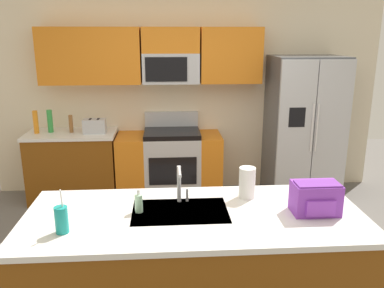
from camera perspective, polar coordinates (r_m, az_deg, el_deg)
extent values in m
plane|color=#66605B|center=(3.87, 1.10, -17.61)|extent=(9.00, 9.00, 0.00)
cube|color=beige|center=(5.45, -0.80, 6.91)|extent=(5.20, 0.10, 2.60)
cube|color=orange|center=(5.32, -17.43, 11.96)|extent=(0.70, 0.32, 0.70)
cube|color=orange|center=(5.21, -10.53, 12.34)|extent=(0.56, 0.32, 0.70)
cube|color=orange|center=(5.25, 5.57, 12.54)|extent=(0.78, 0.32, 0.70)
cube|color=#B7BABF|center=(5.19, -3.05, 10.79)|extent=(0.72, 0.32, 0.38)
cube|color=black|center=(5.02, -3.72, 10.62)|extent=(0.52, 0.01, 0.30)
cube|color=orange|center=(5.17, -3.11, 14.66)|extent=(0.72, 0.32, 0.32)
cube|color=brown|center=(5.44, -16.56, -3.20)|extent=(1.10, 0.60, 0.86)
cube|color=silver|center=(5.32, -16.93, 1.40)|extent=(1.13, 0.63, 0.04)
cube|color=#B7BABF|center=(5.31, -2.83, -3.13)|extent=(0.72, 0.60, 0.84)
cube|color=black|center=(5.01, -2.76, -3.91)|extent=(0.60, 0.01, 0.36)
cube|color=black|center=(5.18, -2.90, 1.59)|extent=(0.72, 0.60, 0.06)
cube|color=#B7BABF|center=(5.42, -2.97, 3.61)|extent=(0.72, 0.06, 0.20)
cube|color=orange|center=(5.33, -8.66, -3.22)|extent=(0.36, 0.60, 0.84)
cube|color=orange|center=(5.34, 2.55, -3.01)|extent=(0.28, 0.60, 0.84)
cube|color=#4C4F54|center=(5.43, 15.64, 2.27)|extent=(0.90, 0.70, 1.85)
cube|color=#B7BABF|center=(5.02, 14.58, 1.28)|extent=(0.44, 0.04, 1.81)
cube|color=#B7BABF|center=(5.18, 19.32, 1.33)|extent=(0.44, 0.04, 1.81)
cylinder|color=silver|center=(5.03, 16.87, 2.24)|extent=(0.02, 0.02, 0.60)
cylinder|color=silver|center=(5.05, 17.51, 2.24)|extent=(0.02, 0.02, 0.60)
cube|color=black|center=(4.95, 14.83, 3.71)|extent=(0.20, 0.00, 0.24)
cube|color=brown|center=(3.06, 0.36, -17.93)|extent=(2.34, 0.95, 0.86)
cube|color=silver|center=(2.84, 0.37, -10.32)|extent=(2.38, 0.99, 0.04)
cube|color=#B7BABF|center=(2.87, -1.72, -9.85)|extent=(0.68, 0.44, 0.03)
cube|color=#B7BABF|center=(5.18, -13.79, 2.52)|extent=(0.28, 0.16, 0.18)
cube|color=black|center=(5.17, -14.40, 3.46)|extent=(0.03, 0.11, 0.01)
cube|color=black|center=(5.16, -13.31, 3.49)|extent=(0.03, 0.11, 0.01)
cylinder|color=brown|center=(5.29, -16.97, 2.79)|extent=(0.05, 0.05, 0.22)
cylinder|color=green|center=(5.38, -19.69, 3.11)|extent=(0.07, 0.07, 0.29)
cylinder|color=orange|center=(5.38, -21.50, 2.95)|extent=(0.06, 0.06, 0.29)
cylinder|color=#B7BABF|center=(2.97, -1.87, -5.74)|extent=(0.03, 0.03, 0.28)
cylinder|color=#B7BABF|center=(2.83, -1.82, -4.02)|extent=(0.02, 0.20, 0.02)
cylinder|color=#B7BABF|center=(3.00, -0.70, -7.32)|extent=(0.02, 0.02, 0.10)
cylinder|color=teal|center=(2.67, -18.20, -10.29)|extent=(0.08, 0.08, 0.17)
cylinder|color=white|center=(2.62, -18.20, -7.59)|extent=(0.01, 0.03, 0.14)
cylinder|color=#A5D8B2|center=(2.85, -7.65, -8.44)|extent=(0.06, 0.06, 0.13)
cylinder|color=white|center=(2.82, -7.71, -6.86)|extent=(0.02, 0.02, 0.04)
cylinder|color=white|center=(3.08, 7.91, -5.51)|extent=(0.12, 0.12, 0.24)
cube|color=purple|center=(2.93, 17.27, -7.41)|extent=(0.32, 0.20, 0.22)
cube|color=#702F97|center=(2.87, 17.58, -5.63)|extent=(0.30, 0.14, 0.03)
cube|color=purple|center=(2.85, 17.97, -8.77)|extent=(0.20, 0.03, 0.11)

